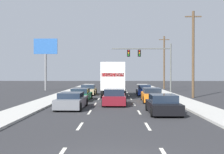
# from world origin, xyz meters

# --- Properties ---
(ground_plane) EXTENTS (140.00, 140.00, 0.00)m
(ground_plane) POSITION_xyz_m (0.00, 25.00, 0.00)
(ground_plane) COLOR #2B2B2D
(sidewalk_right) EXTENTS (2.36, 80.00, 0.14)m
(sidewalk_right) POSITION_xyz_m (6.43, 20.00, 0.07)
(sidewalk_right) COLOR #B2AFA8
(sidewalk_right) RESTS_ON ground_plane
(sidewalk_left) EXTENTS (2.36, 80.00, 0.14)m
(sidewalk_left) POSITION_xyz_m (-6.43, 20.00, 0.07)
(sidewalk_left) COLOR #B2AFA8
(sidewalk_left) RESTS_ON ground_plane
(lane_markings) EXTENTS (3.54, 57.00, 0.01)m
(lane_markings) POSITION_xyz_m (0.00, 23.83, 0.00)
(lane_markings) COLOR silver
(lane_markings) RESTS_ON ground_plane
(car_tan) EXTENTS (1.99, 4.16, 1.25)m
(car_tan) POSITION_xyz_m (-3.41, 27.09, 0.57)
(car_tan) COLOR tan
(car_tan) RESTS_ON ground_plane
(car_green) EXTENTS (2.05, 4.68, 1.19)m
(car_green) POSITION_xyz_m (-3.41, 19.77, 0.55)
(car_green) COLOR #196B38
(car_green) RESTS_ON ground_plane
(car_gray) EXTENTS (2.07, 4.56, 1.23)m
(car_gray) POSITION_xyz_m (-3.27, 13.36, 0.58)
(car_gray) COLOR slate
(car_gray) RESTS_ON ground_plane
(box_truck) EXTENTS (2.82, 8.38, 3.84)m
(box_truck) POSITION_xyz_m (-0.13, 24.06, 2.19)
(box_truck) COLOR white
(box_truck) RESTS_ON ground_plane
(car_maroon) EXTENTS (2.01, 4.08, 1.38)m
(car_maroon) POSITION_xyz_m (-0.02, 15.69, 0.63)
(car_maroon) COLOR maroon
(car_maroon) RESTS_ON ground_plane
(car_blue) EXTENTS (1.96, 4.59, 1.28)m
(car_blue) POSITION_xyz_m (3.61, 26.63, 0.57)
(car_blue) COLOR #1E389E
(car_blue) RESTS_ON ground_plane
(car_orange) EXTENTS (2.02, 4.51, 1.31)m
(car_orange) POSITION_xyz_m (3.50, 18.52, 0.61)
(car_orange) COLOR orange
(car_orange) RESTS_ON ground_plane
(car_black) EXTENTS (2.00, 4.08, 1.27)m
(car_black) POSITION_xyz_m (3.23, 10.73, 0.59)
(car_black) COLOR black
(car_black) RESTS_ON ground_plane
(traffic_signal_mast) EXTENTS (8.40, 0.69, 6.92)m
(traffic_signal_mast) POSITION_xyz_m (4.41, 31.23, 5.03)
(traffic_signal_mast) COLOR #595B56
(traffic_signal_mast) RESTS_ON ground_plane
(utility_pole_mid) EXTENTS (1.80, 0.28, 9.51)m
(utility_pole_mid) POSITION_xyz_m (8.58, 22.72, 4.89)
(utility_pole_mid) COLOR brown
(utility_pole_mid) RESTS_ON ground_plane
(utility_pole_far) EXTENTS (1.80, 0.28, 9.16)m
(utility_pole_far) POSITION_xyz_m (8.46, 40.05, 4.72)
(utility_pole_far) COLOR brown
(utility_pole_far) RESTS_ON ground_plane
(roadside_billboard) EXTENTS (3.75, 0.36, 8.24)m
(roadside_billboard) POSITION_xyz_m (-11.08, 35.96, 5.82)
(roadside_billboard) COLOR slate
(roadside_billboard) RESTS_ON ground_plane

